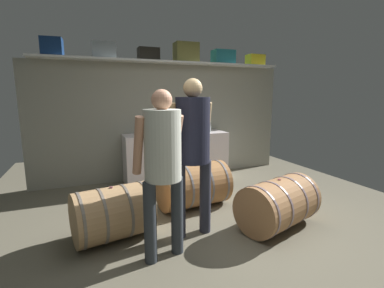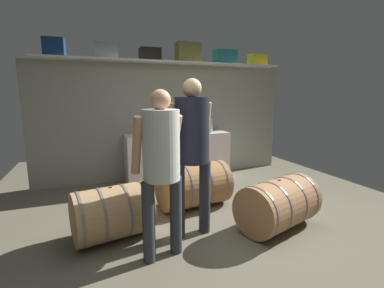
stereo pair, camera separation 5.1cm
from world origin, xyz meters
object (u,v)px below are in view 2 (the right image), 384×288
Objects in this scene: toolcase_black at (150,54)px; wine_barrel_far at (193,185)px; wine_barrel_near at (278,204)px; toolcase_grey at (106,51)px; toolcase_olive at (188,53)px; wine_bottle_amber at (151,126)px; toolcase_navy at (54,47)px; wine_bottle_clear at (210,125)px; toolcase_yellow at (257,60)px; toolcase_teal at (225,57)px; wine_glass at (181,130)px; work_cabinet at (178,157)px; wine_barrel_flank at (112,213)px; winemaker_pouring at (192,142)px; visitor_tasting at (161,158)px.

wine_barrel_far is at bearing -79.38° from toolcase_black.
wine_barrel_far is at bearing 108.87° from wine_barrel_near.
toolcase_olive is (1.40, 0.00, 0.04)m from toolcase_grey.
toolcase_black is at bearing 73.42° from wine_bottle_amber.
toolcase_navy is 1.01× the size of wine_bottle_clear.
toolcase_black is 0.84× the size of toolcase_olive.
toolcase_black reaches higher than toolcase_yellow.
toolcase_teal reaches higher than wine_glass.
wine_barrel_near is at bearing -66.10° from wine_bottle_amber.
wine_glass is at bearing -28.76° from wine_bottle_amber.
toolcase_grey is 0.19× the size of work_cabinet.
wine_barrel_near is (0.95, -2.35, -1.93)m from toolcase_black.
toolcase_olive is 1.46m from toolcase_yellow.
wine_bottle_amber is at bearing 96.20° from wine_barrel_far.
toolcase_teal is 0.40× the size of wine_barrel_far.
wine_bottle_amber is at bearing 53.81° from wine_barrel_flank.
winemaker_pouring is (-2.18, -2.13, -1.17)m from toolcase_yellow.
work_cabinet is at bearing -23.27° from toolcase_black.
toolcase_navy is 3.89m from wine_barrel_near.
wine_barrel_far is 1.24m from wine_barrel_flank.
toolcase_grey reaches higher than visitor_tasting.
wine_bottle_clear is 0.33× the size of wine_barrel_flank.
toolcase_yellow is 0.38× the size of wine_barrel_flank.
winemaker_pouring is at bearing 24.47° from visitor_tasting.
toolcase_olive is at bearing 55.91° from wine_glass.
toolcase_grey is 2.15m from wine_bottle_clear.
work_cabinet is 2.48m from visitor_tasting.
toolcase_navy is 0.33× the size of wine_barrel_flank.
winemaker_pouring is (1.43, -2.13, -1.20)m from toolcase_navy.
visitor_tasting is (-2.59, -2.44, -1.24)m from toolcase_yellow.
toolcase_black is 1.43m from toolcase_teal.
wine_bottle_clear is (-0.42, -0.30, -1.24)m from toolcase_teal.
wine_glass reaches higher than wine_barrel_far.
toolcase_grey is 2.15m from toolcase_teal.
work_cabinet is at bearing 91.39° from wine_glass.
toolcase_navy is 2.15m from toolcase_olive.
toolcase_olive is 3.09m from wine_barrel_near.
wine_bottle_amber is (-0.46, 0.06, 0.57)m from work_cabinet.
wine_barrel_flank is 0.52× the size of winemaker_pouring.
toolcase_grey is 1.12× the size of wine_bottle_amber.
wine_barrel_near reaches higher than wine_barrel_flank.
wine_bottle_clear is 2.58m from wine_barrel_flank.
toolcase_navy is at bearing 100.39° from visitor_tasting.
toolcase_grey is 1.42m from wine_bottle_amber.
toolcase_black is at bearing 156.48° from work_cabinet.
wine_bottle_amber is (-0.04, -0.12, -1.21)m from toolcase_black.
toolcase_grey is at bearing 74.29° from wine_barrel_flank.
wine_glass is at bearing -122.86° from toolcase_olive.
toolcase_olive is 0.47× the size of wine_barrel_flank.
wine_bottle_amber is (-1.46, -0.12, -1.24)m from toolcase_teal.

